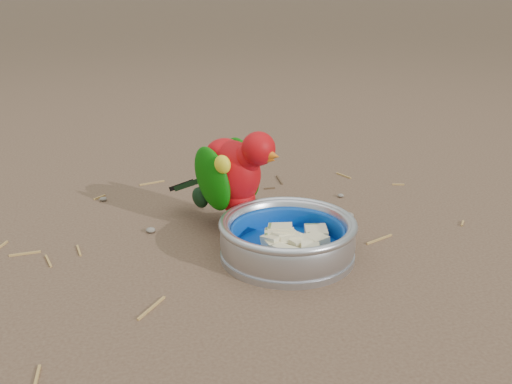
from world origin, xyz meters
name	(u,v)px	position (x,y,z in m)	size (l,w,h in m)	color
ground	(255,265)	(0.00, 0.00, 0.00)	(60.00, 60.00, 0.00)	brown
food_bowl	(287,252)	(0.06, 0.01, 0.01)	(0.21, 0.21, 0.02)	#B2B2BA
bowl_wall	(288,234)	(0.06, 0.01, 0.04)	(0.21, 0.21, 0.04)	#B2B2BA
fruit_wedges	(288,239)	(0.06, 0.01, 0.03)	(0.12, 0.12, 0.03)	beige
lory_parrot	(234,181)	(0.00, 0.14, 0.09)	(0.10, 0.21, 0.17)	#AC070C
ground_debris	(279,255)	(0.04, 0.02, 0.00)	(0.90, 0.80, 0.01)	#AA8042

